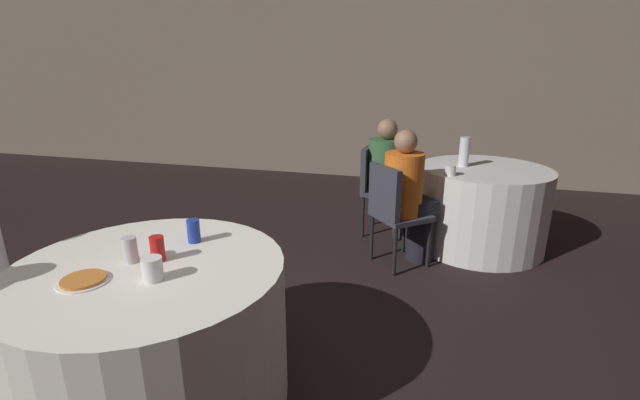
% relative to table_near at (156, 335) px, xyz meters
% --- Properties ---
extents(ground_plane, '(16.00, 16.00, 0.00)m').
position_rel_table_near_xyz_m(ground_plane, '(0.24, 0.11, -0.37)').
color(ground_plane, black).
extents(wall_back, '(16.00, 0.06, 2.80)m').
position_rel_table_near_xyz_m(wall_back, '(0.24, 4.77, 1.03)').
color(wall_back, '#7A6B5B').
rests_on(wall_back, ground_plane).
extents(table_near, '(1.26, 1.26, 0.75)m').
position_rel_table_near_xyz_m(table_near, '(0.00, 0.00, 0.00)').
color(table_near, white).
rests_on(table_near, ground_plane).
extents(table_far, '(1.16, 1.16, 0.75)m').
position_rel_table_near_xyz_m(table_far, '(1.71, 2.47, 0.00)').
color(table_far, white).
rests_on(table_far, ground_plane).
extents(chair_far_west, '(0.44, 0.43, 0.87)m').
position_rel_table_near_xyz_m(chair_far_west, '(0.72, 2.55, 0.15)').
color(chair_far_west, '#383842').
rests_on(chair_far_west, ground_plane).
extents(chair_far_southwest, '(0.56, 0.56, 0.87)m').
position_rel_table_near_xyz_m(chair_far_southwest, '(0.96, 1.82, 0.15)').
color(chair_far_southwest, '#383842').
rests_on(chair_far_southwest, ground_plane).
extents(person_orange_shirt, '(0.46, 0.45, 1.15)m').
position_rel_table_near_xyz_m(person_orange_shirt, '(1.08, 1.93, 0.20)').
color(person_orange_shirt, black).
rests_on(person_orange_shirt, ground_plane).
extents(person_green_jacket, '(0.51, 0.36, 1.15)m').
position_rel_table_near_xyz_m(person_green_jacket, '(0.88, 2.54, 0.21)').
color(person_green_jacket, '#282828').
rests_on(person_green_jacket, ground_plane).
extents(pizza_plate_near, '(0.21, 0.21, 0.02)m').
position_rel_table_near_xyz_m(pizza_plate_near, '(-0.16, -0.20, 0.38)').
color(pizza_plate_near, white).
rests_on(pizza_plate_near, table_near).
extents(soda_can_red, '(0.07, 0.07, 0.12)m').
position_rel_table_near_xyz_m(soda_can_red, '(0.02, 0.06, 0.44)').
color(soda_can_red, red).
rests_on(soda_can_red, table_near).
extents(soda_can_blue, '(0.07, 0.07, 0.12)m').
position_rel_table_near_xyz_m(soda_can_blue, '(0.07, 0.30, 0.44)').
color(soda_can_blue, '#1E38A5').
rests_on(soda_can_blue, table_near).
extents(soda_can_silver, '(0.07, 0.07, 0.12)m').
position_rel_table_near_xyz_m(soda_can_silver, '(-0.09, 0.02, 0.44)').
color(soda_can_silver, silver).
rests_on(soda_can_silver, table_near).
extents(cup_near, '(0.09, 0.09, 0.10)m').
position_rel_table_near_xyz_m(cup_near, '(0.12, -0.11, 0.43)').
color(cup_near, white).
rests_on(cup_near, table_near).
extents(bottle_far, '(0.09, 0.09, 0.27)m').
position_rel_table_near_xyz_m(bottle_far, '(1.51, 2.48, 0.51)').
color(bottle_far, silver).
rests_on(bottle_far, table_far).
extents(cup_far, '(0.09, 0.09, 0.09)m').
position_rel_table_near_xyz_m(cup_far, '(1.39, 2.10, 0.42)').
color(cup_far, white).
rests_on(cup_far, table_far).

